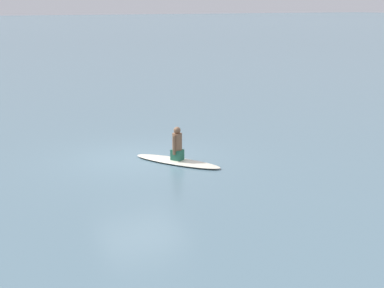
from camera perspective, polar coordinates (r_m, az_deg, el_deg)
The scene contains 3 objects.
ground_plane at distance 16.20m, azimuth -5.29°, elevation -1.53°, with size 400.00×400.00×0.00m, color slate.
surfboard at distance 15.73m, azimuth -1.50°, elevation -1.77°, with size 2.72×0.65×0.09m, color silver.
person_paddler at distance 15.61m, azimuth -1.51°, elevation -0.10°, with size 0.40×0.39×0.94m.
Camera 1 is at (14.42, -5.95, 4.36)m, focal length 52.47 mm.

